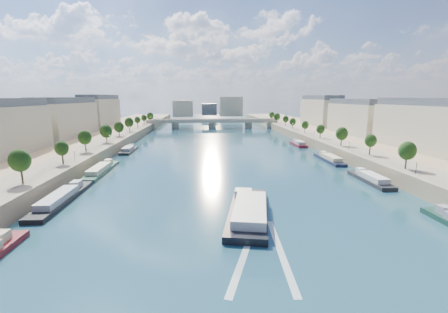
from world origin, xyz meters
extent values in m
plane|color=#0B2431|center=(0.00, 100.00, 0.00)|extent=(700.00, 700.00, 0.00)
cube|color=#9E8460|center=(-72.00, 100.00, 2.50)|extent=(44.00, 520.00, 5.00)
cube|color=#9E8460|center=(72.00, 100.00, 2.50)|extent=(44.00, 520.00, 5.00)
cube|color=gray|center=(-57.00, 100.00, 5.05)|extent=(14.00, 520.00, 0.10)
cube|color=gray|center=(57.00, 100.00, 5.05)|extent=(14.00, 520.00, 0.10)
cylinder|color=#382B1E|center=(-55.00, 42.00, 6.91)|extent=(0.50, 0.50, 3.82)
ellipsoid|color=#193311|center=(-55.00, 42.00, 10.50)|extent=(4.80, 4.80, 5.52)
cylinder|color=#382B1E|center=(-55.00, 66.00, 6.91)|extent=(0.50, 0.50, 3.82)
ellipsoid|color=#193311|center=(-55.00, 66.00, 10.50)|extent=(4.80, 4.80, 5.52)
cylinder|color=#382B1E|center=(-55.00, 90.00, 6.91)|extent=(0.50, 0.50, 3.82)
ellipsoid|color=#193311|center=(-55.00, 90.00, 10.50)|extent=(4.80, 4.80, 5.52)
cylinder|color=#382B1E|center=(-55.00, 114.00, 6.91)|extent=(0.50, 0.50, 3.82)
ellipsoid|color=#193311|center=(-55.00, 114.00, 10.50)|extent=(4.80, 4.80, 5.52)
cylinder|color=#382B1E|center=(-55.00, 138.00, 6.91)|extent=(0.50, 0.50, 3.82)
ellipsoid|color=#193311|center=(-55.00, 138.00, 10.50)|extent=(4.80, 4.80, 5.52)
cylinder|color=#382B1E|center=(-55.00, 162.00, 6.91)|extent=(0.50, 0.50, 3.82)
ellipsoid|color=#193311|center=(-55.00, 162.00, 10.50)|extent=(4.80, 4.80, 5.52)
cylinder|color=#382B1E|center=(-55.00, 186.00, 6.91)|extent=(0.50, 0.50, 3.82)
ellipsoid|color=#193311|center=(-55.00, 186.00, 10.50)|extent=(4.80, 4.80, 5.52)
cylinder|color=#382B1E|center=(-55.00, 210.00, 6.91)|extent=(0.50, 0.50, 3.82)
ellipsoid|color=#193311|center=(-55.00, 210.00, 10.50)|extent=(4.80, 4.80, 5.52)
cylinder|color=#382B1E|center=(-55.00, 234.00, 6.91)|extent=(0.50, 0.50, 3.82)
ellipsoid|color=#193311|center=(-55.00, 234.00, 10.50)|extent=(4.80, 4.80, 5.52)
cylinder|color=#382B1E|center=(55.00, 50.00, 6.91)|extent=(0.50, 0.50, 3.82)
ellipsoid|color=#193311|center=(55.00, 50.00, 10.50)|extent=(4.80, 4.80, 5.52)
cylinder|color=#382B1E|center=(55.00, 74.00, 6.91)|extent=(0.50, 0.50, 3.82)
ellipsoid|color=#193311|center=(55.00, 74.00, 10.50)|extent=(4.80, 4.80, 5.52)
cylinder|color=#382B1E|center=(55.00, 98.00, 6.91)|extent=(0.50, 0.50, 3.82)
ellipsoid|color=#193311|center=(55.00, 98.00, 10.50)|extent=(4.80, 4.80, 5.52)
cylinder|color=#382B1E|center=(55.00, 122.00, 6.91)|extent=(0.50, 0.50, 3.82)
ellipsoid|color=#193311|center=(55.00, 122.00, 10.50)|extent=(4.80, 4.80, 5.52)
cylinder|color=#382B1E|center=(55.00, 146.00, 6.91)|extent=(0.50, 0.50, 3.82)
ellipsoid|color=#193311|center=(55.00, 146.00, 10.50)|extent=(4.80, 4.80, 5.52)
cylinder|color=#382B1E|center=(55.00, 170.00, 6.91)|extent=(0.50, 0.50, 3.82)
ellipsoid|color=#193311|center=(55.00, 170.00, 10.50)|extent=(4.80, 4.80, 5.52)
cylinder|color=#382B1E|center=(55.00, 194.00, 6.91)|extent=(0.50, 0.50, 3.82)
ellipsoid|color=#193311|center=(55.00, 194.00, 10.50)|extent=(4.80, 4.80, 5.52)
cylinder|color=#382B1E|center=(55.00, 218.00, 6.91)|extent=(0.50, 0.50, 3.82)
ellipsoid|color=#193311|center=(55.00, 218.00, 10.50)|extent=(4.80, 4.80, 5.52)
cylinder|color=#382B1E|center=(55.00, 242.00, 6.91)|extent=(0.50, 0.50, 3.82)
ellipsoid|color=#193311|center=(55.00, 242.00, 10.50)|extent=(4.80, 4.80, 5.52)
cylinder|color=black|center=(-52.50, 70.00, 7.00)|extent=(0.14, 0.14, 4.00)
sphere|color=#FFE5B2|center=(-52.50, 70.00, 9.10)|extent=(0.36, 0.36, 0.36)
cylinder|color=black|center=(-52.50, 110.00, 7.00)|extent=(0.14, 0.14, 4.00)
sphere|color=#FFE5B2|center=(-52.50, 110.00, 9.10)|extent=(0.36, 0.36, 0.36)
cylinder|color=black|center=(-52.50, 150.00, 7.00)|extent=(0.14, 0.14, 4.00)
sphere|color=#FFE5B2|center=(-52.50, 150.00, 9.10)|extent=(0.36, 0.36, 0.36)
cylinder|color=black|center=(-52.50, 190.00, 7.00)|extent=(0.14, 0.14, 4.00)
sphere|color=#FFE5B2|center=(-52.50, 190.00, 9.10)|extent=(0.36, 0.36, 0.36)
cylinder|color=black|center=(52.50, 45.00, 7.00)|extent=(0.14, 0.14, 4.00)
sphere|color=#FFE5B2|center=(52.50, 45.00, 9.10)|extent=(0.36, 0.36, 0.36)
cylinder|color=black|center=(52.50, 85.00, 7.00)|extent=(0.14, 0.14, 4.00)
sphere|color=#FFE5B2|center=(52.50, 85.00, 9.10)|extent=(0.36, 0.36, 0.36)
cylinder|color=black|center=(52.50, 125.00, 7.00)|extent=(0.14, 0.14, 4.00)
sphere|color=#FFE5B2|center=(52.50, 125.00, 9.10)|extent=(0.36, 0.36, 0.36)
cylinder|color=black|center=(52.50, 165.00, 7.00)|extent=(0.14, 0.14, 4.00)
sphere|color=#FFE5B2|center=(52.50, 165.00, 9.10)|extent=(0.36, 0.36, 0.36)
cylinder|color=black|center=(52.50, 205.00, 7.00)|extent=(0.14, 0.14, 4.00)
sphere|color=#FFE5B2|center=(52.50, 205.00, 9.10)|extent=(0.36, 0.36, 0.36)
cube|color=beige|center=(-85.00, 141.00, 15.00)|extent=(16.00, 52.00, 20.00)
cube|color=#474C54|center=(-85.00, 141.00, 26.60)|extent=(14.72, 50.44, 3.20)
cube|color=beige|center=(-85.00, 199.00, 15.00)|extent=(16.00, 52.00, 20.00)
cube|color=#474C54|center=(-85.00, 199.00, 26.60)|extent=(14.72, 50.44, 3.20)
cube|color=beige|center=(85.00, 83.00, 15.00)|extent=(16.00, 52.00, 20.00)
cube|color=#474C54|center=(85.00, 83.00, 26.60)|extent=(14.72, 50.44, 3.20)
cube|color=beige|center=(85.00, 141.00, 15.00)|extent=(16.00, 52.00, 20.00)
cube|color=#474C54|center=(85.00, 141.00, 26.60)|extent=(14.72, 50.44, 3.20)
cube|color=beige|center=(85.00, 199.00, 15.00)|extent=(16.00, 52.00, 20.00)
cube|color=#474C54|center=(85.00, 199.00, 26.60)|extent=(14.72, 50.44, 3.20)
cube|color=beige|center=(-30.00, 310.00, 14.00)|extent=(22.00, 18.00, 18.00)
cube|color=beige|center=(25.00, 320.00, 16.00)|extent=(26.00, 20.00, 22.00)
cube|color=#474C54|center=(0.00, 335.00, 12.00)|extent=(18.00, 16.00, 14.00)
cube|color=#C1B79E|center=(0.00, 227.31, 6.20)|extent=(112.00, 11.00, 2.20)
cube|color=#C1B79E|center=(0.00, 222.31, 7.70)|extent=(112.00, 0.80, 0.90)
cube|color=#C1B79E|center=(0.00, 232.31, 7.70)|extent=(112.00, 0.80, 0.90)
cylinder|color=#C1B79E|center=(-32.00, 227.31, 2.50)|extent=(6.40, 6.40, 5.00)
cylinder|color=#C1B79E|center=(0.00, 227.31, 2.50)|extent=(6.40, 6.40, 5.00)
cylinder|color=#C1B79E|center=(32.00, 227.31, 2.50)|extent=(6.40, 6.40, 5.00)
cube|color=#C1B79E|center=(-52.00, 227.31, 2.50)|extent=(6.00, 12.00, 5.00)
cube|color=#C1B79E|center=(52.00, 227.31, 2.50)|extent=(6.00, 12.00, 5.00)
cube|color=black|center=(1.85, 30.90, 0.47)|extent=(14.17, 31.02, 2.14)
cube|color=silver|center=(1.85, 28.50, 2.50)|extent=(10.64, 20.44, 1.92)
cube|color=silver|center=(1.85, 39.88, 2.44)|extent=(4.89, 4.35, 1.80)
cube|color=silver|center=(-1.35, 13.90, 0.02)|extent=(9.23, 25.08, 0.04)
cube|color=silver|center=(5.05, 13.90, 0.02)|extent=(3.07, 26.02, 0.04)
cube|color=#BCB18D|center=(-45.50, 18.99, 2.10)|extent=(2.50, 2.75, 1.80)
cube|color=black|center=(-45.50, 43.57, 0.30)|extent=(5.00, 29.94, 1.80)
cube|color=#A7ACB3|center=(-45.50, 41.18, 2.00)|extent=(4.10, 16.47, 1.60)
cube|color=#A7ACB3|center=(-45.50, 52.55, 2.10)|extent=(2.50, 3.59, 1.80)
cube|color=#1C4634|center=(-45.50, 74.57, 0.30)|extent=(5.00, 29.14, 1.80)
cube|color=beige|center=(-45.50, 72.24, 2.00)|extent=(4.10, 16.03, 1.60)
cube|color=beige|center=(-45.50, 83.32, 2.10)|extent=(2.50, 3.50, 1.80)
cube|color=#2A2A2D|center=(-45.50, 115.89, 0.30)|extent=(5.00, 19.57, 1.80)
cube|color=gray|center=(-45.50, 114.33, 2.00)|extent=(4.10, 10.77, 1.60)
cube|color=gray|center=(-45.50, 121.77, 2.10)|extent=(2.50, 2.35, 1.80)
cube|color=gray|center=(45.50, 25.63, 2.10)|extent=(2.50, 2.44, 1.80)
cube|color=#242426|center=(45.50, 55.58, 0.30)|extent=(5.00, 20.97, 1.80)
cube|color=silver|center=(45.50, 53.90, 2.00)|extent=(4.10, 11.53, 1.60)
cube|color=silver|center=(45.50, 61.87, 2.10)|extent=(2.50, 2.52, 1.80)
cube|color=#1A203A|center=(45.50, 87.48, 0.30)|extent=(5.00, 23.38, 1.80)
cube|color=beige|center=(45.50, 85.61, 2.00)|extent=(4.10, 12.86, 1.60)
cube|color=beige|center=(45.50, 94.49, 2.10)|extent=(2.50, 2.81, 1.80)
cube|color=maroon|center=(45.50, 129.53, 0.30)|extent=(5.00, 18.48, 1.80)
cube|color=#A3A8AF|center=(45.50, 128.05, 2.00)|extent=(4.10, 10.16, 1.60)
cube|color=#A3A8AF|center=(45.50, 135.07, 2.10)|extent=(2.50, 2.22, 1.80)
camera|label=1|loc=(-8.53, -34.19, 27.04)|focal=24.00mm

